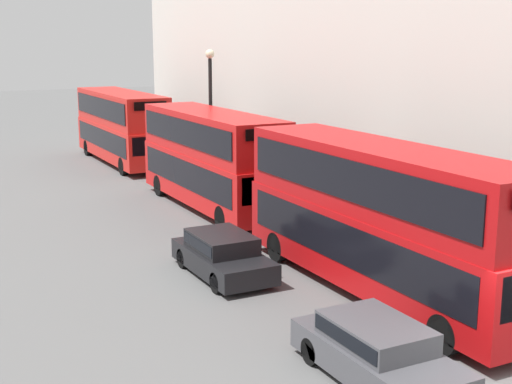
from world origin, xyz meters
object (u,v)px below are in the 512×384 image
at_px(bus_leading, 381,213).
at_px(bus_second_in_queue, 211,156).
at_px(car_dark_sedan, 377,350).
at_px(car_hatchback, 223,254).
at_px(bus_third_in_queue, 121,124).
at_px(pedestrian, 147,142).

xyz_separation_m(bus_leading, bus_second_in_queue, (0.00, 12.11, -0.06)).
bearing_deg(car_dark_sedan, car_hatchback, 90.00).
xyz_separation_m(car_dark_sedan, car_hatchback, (-0.00, 8.06, -0.00)).
bearing_deg(bus_third_in_queue, pedestrian, 49.33).
bearing_deg(pedestrian, bus_third_in_queue, -130.67).
bearing_deg(car_dark_sedan, bus_leading, 52.75).
relative_size(bus_second_in_queue, car_dark_sedan, 2.37).
relative_size(car_hatchback, pedestrian, 2.67).
distance_m(bus_second_in_queue, bus_third_in_queue, 13.37).
bearing_deg(car_hatchback, bus_leading, -46.53).
xyz_separation_m(car_dark_sedan, pedestrian, (6.01, 32.98, 0.00)).
bearing_deg(bus_third_in_queue, bus_leading, -90.00).
xyz_separation_m(car_hatchback, pedestrian, (6.01, 24.93, 0.00)).
bearing_deg(bus_third_in_queue, bus_second_in_queue, -90.00).
distance_m(bus_second_in_queue, car_hatchback, 9.32).
distance_m(bus_leading, car_dark_sedan, 5.87).
height_order(bus_leading, bus_second_in_queue, bus_leading).
relative_size(bus_leading, car_hatchback, 2.69).
bearing_deg(car_hatchback, car_dark_sedan, -90.00).
bearing_deg(bus_leading, car_dark_sedan, -127.25).
relative_size(bus_second_in_queue, bus_third_in_queue, 0.95).
xyz_separation_m(bus_second_in_queue, car_hatchback, (-3.40, -8.52, -1.64)).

